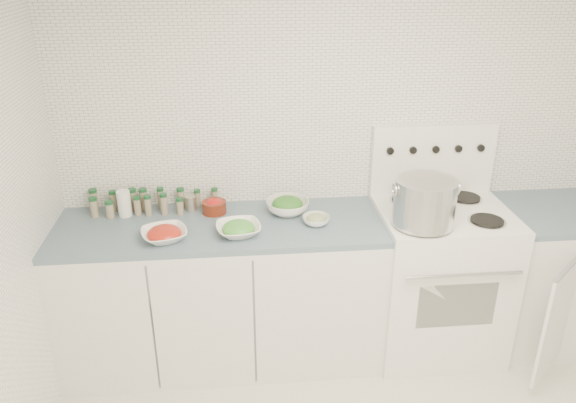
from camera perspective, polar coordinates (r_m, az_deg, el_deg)
The scene contains 13 objects.
room_walls at distance 1.96m, azimuth 16.23°, elevation 0.47°, with size 3.54×3.04×2.52m.
counter_left at distance 3.41m, azimuth -6.62°, elevation -9.11°, with size 1.85×0.62×0.90m.
stove at distance 3.58m, azimuth 14.86°, elevation -7.18°, with size 0.76×0.70×1.36m.
counter_right at distance 3.95m, azimuth 26.13°, elevation -6.65°, with size 0.89×0.89×0.90m.
stock_pot at distance 3.10m, azimuth 13.72°, elevation 0.14°, with size 0.36×0.33×0.25m.
bowl_tomato at distance 3.06m, azimuth -12.47°, elevation -3.24°, with size 0.30×0.30×0.08m.
bowl_snowpea at distance 3.05m, azimuth -5.05°, elevation -2.77°, with size 0.27×0.27×0.08m.
bowl_broccoli at distance 3.28m, azimuth -0.05°, elevation -0.41°, with size 0.29×0.29×0.10m.
bowl_zucchini at distance 3.16m, azimuth 2.88°, elevation -1.84°, with size 0.20×0.20×0.06m.
bowl_pepper at distance 3.31m, azimuth -7.51°, elevation -0.45°, with size 0.14×0.14×0.09m.
salt_canister at distance 3.37m, azimuth -16.30°, elevation -0.20°, with size 0.08×0.08×0.15m, color white.
tin_can at distance 3.36m, azimuth -9.82°, elevation -0.17°, with size 0.07×0.07×0.09m, color #A89C8E.
spice_cluster at distance 3.40m, azimuth -14.53°, elevation -0.02°, with size 0.75×0.16×0.14m.
Camera 1 is at (-0.71, -1.66, 2.32)m, focal length 35.00 mm.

